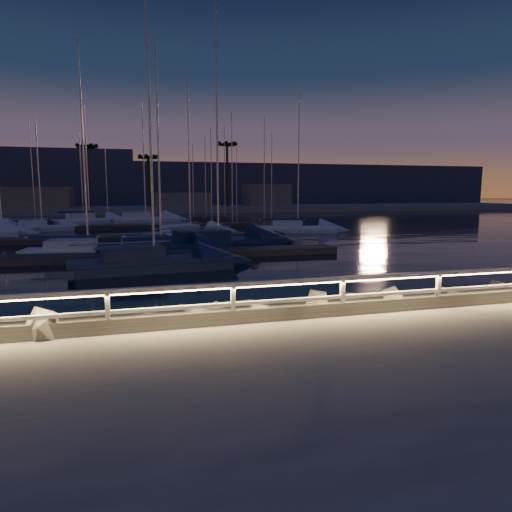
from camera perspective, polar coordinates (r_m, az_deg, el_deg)
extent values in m
plane|color=#AEA79D|center=(11.48, -7.80, -8.72)|extent=(400.00, 400.00, 0.00)
cube|color=#AEA79D|center=(9.18, -5.63, -13.77)|extent=(240.00, 5.00, 0.20)
cube|color=slate|center=(12.99, -8.67, -8.10)|extent=(240.00, 3.45, 1.29)
plane|color=black|center=(90.99, -14.59, 5.48)|extent=(320.00, 320.00, 0.00)
plane|color=black|center=(11.88, -7.68, -14.27)|extent=(400.00, 400.00, 0.00)
cube|color=silver|center=(11.27, -18.04, -6.73)|extent=(0.11, 0.11, 1.00)
cube|color=silver|center=(11.51, -2.88, -6.02)|extent=(0.11, 0.11, 1.00)
cube|color=silver|center=(12.49, 10.74, -5.02)|extent=(0.11, 0.11, 1.00)
cube|color=silver|center=(14.05, 21.82, -4.00)|extent=(0.11, 0.11, 1.00)
cube|color=silver|center=(11.23, -7.90, -3.83)|extent=(44.00, 0.12, 0.12)
cube|color=silver|center=(11.34, -7.85, -6.30)|extent=(44.00, 0.09, 0.09)
cube|color=#FFC072|center=(11.23, -7.87, -4.25)|extent=(44.00, 0.04, 0.03)
sphere|color=slate|center=(13.14, -1.10, -7.32)|extent=(0.81, 0.81, 0.81)
cube|color=#524943|center=(27.19, -12.30, 0.14)|extent=(22.00, 2.00, 0.40)
cube|color=#524943|center=(37.11, -13.18, 2.23)|extent=(22.00, 2.00, 0.40)
cube|color=#524943|center=(49.06, -13.76, 3.62)|extent=(22.00, 2.00, 0.40)
cube|color=#524943|center=(61.02, -14.11, 4.46)|extent=(22.00, 2.00, 0.40)
cube|color=#AEA79D|center=(84.98, -14.53, 5.57)|extent=(160.00, 14.00, 1.20)
cube|color=gray|center=(86.51, -26.65, 6.34)|extent=(14.00, 8.00, 4.00)
cube|color=gray|center=(86.43, -9.23, 6.76)|extent=(10.00, 6.00, 3.00)
cube|color=gray|center=(88.62, 1.25, 7.42)|extent=(8.00, 7.00, 4.60)
cylinder|color=#43321F|center=(83.19, -20.24, 9.31)|extent=(0.44, 0.44, 10.50)
cylinder|color=#43321F|center=(83.98, -13.26, 9.07)|extent=(0.44, 0.44, 9.00)
cylinder|color=#43321F|center=(84.75, -3.61, 10.11)|extent=(0.44, 0.44, 11.50)
cube|color=#383F57|center=(140.90, -15.00, 8.21)|extent=(220.00, 30.00, 14.00)
cube|color=navy|center=(23.23, -12.56, -1.35)|extent=(7.69, 3.32, 0.58)
cube|color=navy|center=(23.17, -12.59, -0.44)|extent=(8.26, 3.02, 0.16)
cube|color=navy|center=(22.98, -15.16, 0.33)|extent=(3.09, 2.18, 0.69)
cylinder|color=silver|center=(23.14, -13.12, 15.88)|extent=(0.13, 0.13, 12.94)
cylinder|color=silver|center=(22.86, -16.50, 1.57)|extent=(4.64, 0.62, 0.08)
cube|color=white|center=(28.74, -20.17, 0.15)|extent=(7.10, 3.19, 0.49)
cube|color=white|center=(28.70, -20.20, 0.77)|extent=(7.62, 2.93, 0.13)
cube|color=white|center=(28.88, -22.07, 1.35)|extent=(2.87, 2.06, 0.58)
cylinder|color=silver|center=(28.60, -20.81, 12.85)|extent=(0.11, 0.11, 11.89)
cylinder|color=silver|center=(28.96, -23.03, 2.21)|extent=(4.25, 0.65, 0.07)
cube|color=navy|center=(31.60, -4.72, 1.32)|extent=(9.31, 4.69, 0.60)
cube|color=navy|center=(31.56, -4.73, 2.00)|extent=(9.95, 4.41, 0.16)
cube|color=navy|center=(31.07, -6.84, 2.58)|extent=(3.84, 2.87, 0.70)
cylinder|color=silver|center=(31.69, -4.90, 16.22)|extent=(0.13, 0.13, 15.44)
cylinder|color=silver|center=(30.82, -7.94, 3.52)|extent=(5.46, 1.20, 0.09)
cube|color=white|center=(48.72, -25.14, 2.99)|extent=(6.19, 3.85, 0.50)
cube|color=white|center=(48.70, -25.16, 3.36)|extent=(6.55, 3.74, 0.14)
cube|color=white|center=(48.54, -26.13, 3.66)|extent=(2.65, 2.16, 0.59)
cylinder|color=silver|center=(48.61, -25.54, 9.46)|extent=(0.11, 0.11, 10.20)
cylinder|color=silver|center=(48.45, -26.64, 4.16)|extent=(3.47, 1.32, 0.07)
cube|color=navy|center=(28.75, -11.73, 0.49)|extent=(7.40, 3.33, 0.56)
cube|color=navy|center=(28.71, -11.75, 1.19)|extent=(7.94, 3.06, 0.15)
cube|color=navy|center=(28.49, -13.73, 1.79)|extent=(2.99, 2.15, 0.66)
cylinder|color=silver|center=(28.65, -12.13, 13.80)|extent=(0.12, 0.12, 12.40)
cylinder|color=silver|center=(28.36, -14.75, 2.76)|extent=(4.43, 0.69, 0.08)
cube|color=white|center=(38.83, -8.18, 2.55)|extent=(7.54, 4.98, 0.52)
cube|color=white|center=(38.80, -8.19, 3.03)|extent=(7.95, 4.88, 0.14)
cube|color=white|center=(38.29, -9.49, 3.43)|extent=(3.27, 2.73, 0.61)
cylinder|color=silver|center=(38.76, -8.39, 12.38)|extent=(0.11, 0.11, 12.46)
cylinder|color=silver|center=(38.02, -10.17, 4.09)|extent=(4.16, 1.80, 0.08)
cube|color=white|center=(49.15, -29.13, 2.77)|extent=(6.28, 2.29, 0.53)
cube|color=white|center=(49.12, -29.16, 3.16)|extent=(6.79, 2.00, 0.14)
cube|color=white|center=(58.67, -13.61, 4.29)|extent=(8.40, 4.26, 0.58)
cube|color=white|center=(58.65, -13.63, 4.65)|extent=(8.98, 4.00, 0.16)
cube|color=white|center=(58.37, -14.71, 4.96)|extent=(3.47, 2.60, 0.68)
cylinder|color=silver|center=(58.66, -13.86, 11.56)|extent=(0.13, 0.13, 13.93)
cylinder|color=silver|center=(58.23, -15.26, 5.45)|extent=(4.93, 1.11, 0.08)
cube|color=white|center=(43.66, 5.23, 3.22)|extent=(7.49, 4.32, 0.48)
cube|color=white|center=(43.63, 5.23, 3.61)|extent=(7.96, 4.15, 0.13)
cube|color=white|center=(43.55, 3.94, 4.02)|extent=(3.16, 2.50, 0.56)
cylinder|color=silver|center=(43.58, 5.34, 11.84)|extent=(0.10, 0.10, 12.35)
cylinder|color=silver|center=(43.50, 3.29, 4.59)|extent=(4.28, 1.35, 0.07)
cube|color=white|center=(57.87, -20.05, 3.97)|extent=(7.90, 5.06, 0.58)
cube|color=white|center=(57.85, -20.07, 4.34)|extent=(8.35, 4.94, 0.16)
cube|color=white|center=(57.54, -21.08, 4.64)|extent=(3.40, 2.81, 0.69)
cylinder|color=silver|center=(57.84, -20.40, 10.90)|extent=(0.13, 0.13, 13.03)
cylinder|color=silver|center=(57.37, -21.61, 5.14)|extent=(4.40, 1.79, 0.09)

